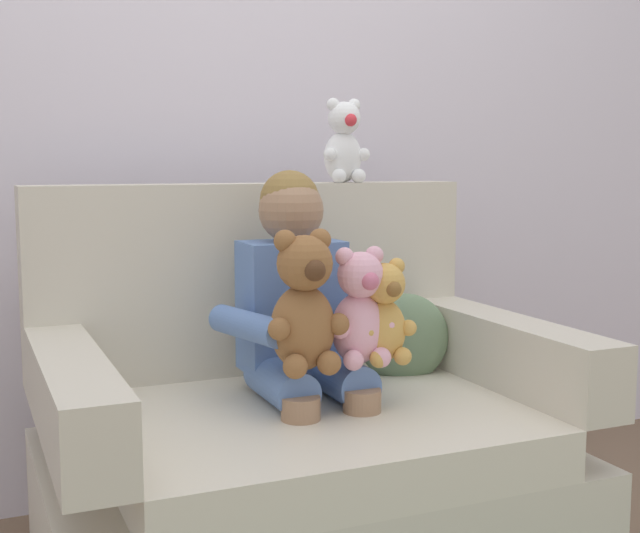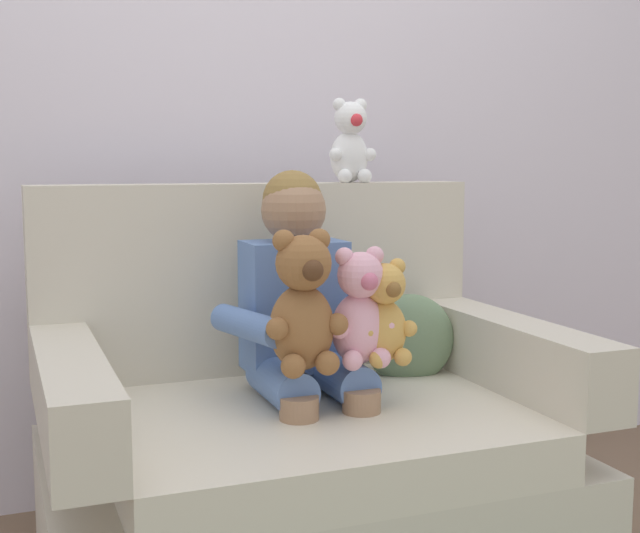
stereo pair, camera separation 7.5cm
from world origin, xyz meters
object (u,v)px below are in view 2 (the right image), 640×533
plush_brown (303,306)px  plush_white_on_backrest (350,144)px  plush_honey (384,315)px  throw_pillow (409,339)px  armchair (300,456)px  plush_pink (360,311)px  seated_child (303,315)px

plush_brown → plush_white_on_backrest: plush_white_on_backrest is taller
plush_honey → throw_pillow: bearing=63.6°
plush_honey → armchair: bearing=151.5°
armchair → plush_brown: size_ratio=3.75×
throw_pillow → plush_pink: bearing=-135.8°
armchair → plush_honey: (0.17, -0.14, 0.38)m
plush_white_on_backrest → throw_pillow: 0.60m
plush_white_on_backrest → plush_honey: bearing=-104.3°
plush_pink → plush_white_on_backrest: size_ratio=1.17×
plush_brown → plush_white_on_backrest: size_ratio=1.37×
armchair → throw_pillow: bearing=18.5°
plush_pink → plush_brown: bearing=-165.5°
seated_child → plush_pink: 0.19m
plush_pink → throw_pillow: 0.40m
plush_white_on_backrest → seated_child: bearing=-131.6°
armchair → throw_pillow: 0.47m
seated_child → plush_brown: 0.19m
plush_brown → plush_white_on_backrest: (0.32, 0.48, 0.39)m
plush_white_on_backrest → armchair: bearing=-131.1°
seated_child → plush_brown: size_ratio=2.43×
armchair → plush_honey: size_ratio=4.90×
plush_honey → plush_white_on_backrest: bearing=88.0°
armchair → throw_pillow: (0.38, 0.13, 0.25)m
plush_honey → plush_white_on_backrest: size_ratio=1.05×
armchair → plush_white_on_backrest: 0.92m
armchair → plush_brown: 0.44m
armchair → plush_honey: 0.44m
plush_pink → plush_white_on_backrest: bearing=80.7°
plush_pink → plush_honey: bearing=5.8°
armchair → plush_honey: armchair is taller
armchair → plush_brown: armchair is taller
plush_brown → plush_pink: plush_brown is taller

